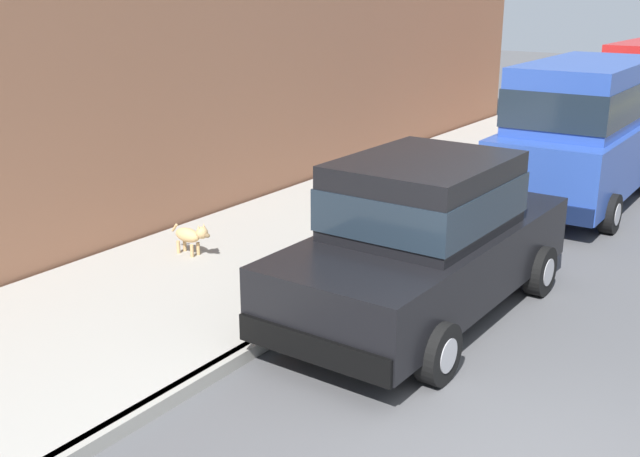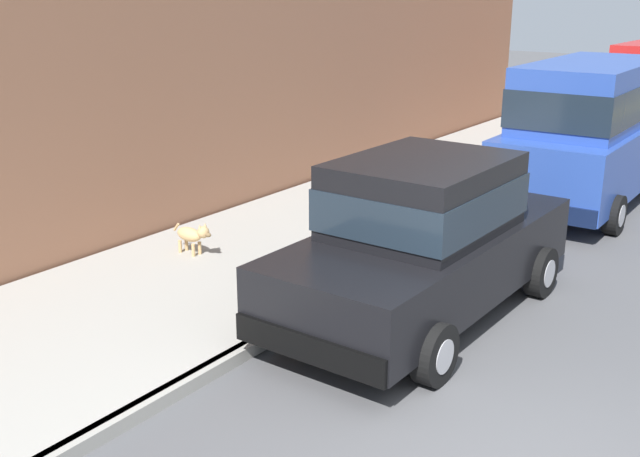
# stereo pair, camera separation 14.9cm
# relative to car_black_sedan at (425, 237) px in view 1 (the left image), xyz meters

# --- Properties ---
(curb) EXTENTS (0.16, 64.00, 0.14)m
(curb) POSITION_rel_car_black_sedan_xyz_m (-1.01, -2.38, -0.91)
(curb) COLOR gray
(curb) RESTS_ON ground
(sidewalk) EXTENTS (3.60, 64.00, 0.14)m
(sidewalk) POSITION_rel_car_black_sedan_xyz_m (-2.81, -2.38, -0.91)
(sidewalk) COLOR #99968E
(sidewalk) RESTS_ON ground
(car_black_sedan) EXTENTS (2.09, 4.63, 1.92)m
(car_black_sedan) POSITION_rel_car_black_sedan_xyz_m (0.00, 0.00, 0.00)
(car_black_sedan) COLOR black
(car_black_sedan) RESTS_ON ground
(car_blue_van) EXTENTS (2.17, 4.92, 2.52)m
(car_blue_van) POSITION_rel_car_black_sedan_xyz_m (0.01, 6.01, 0.41)
(car_blue_van) COLOR #28479E
(car_blue_van) RESTS_ON ground
(dog_tan) EXTENTS (0.76, 0.22, 0.49)m
(dog_tan) POSITION_rel_car_black_sedan_xyz_m (-3.47, -0.27, -0.55)
(dog_tan) COLOR tan
(dog_tan) RESTS_ON sidewalk
(fire_hydrant) EXTENTS (0.34, 0.24, 0.72)m
(fire_hydrant) POSITION_rel_car_black_sedan_xyz_m (-1.46, 3.33, -0.51)
(fire_hydrant) COLOR gold
(fire_hydrant) RESTS_ON sidewalk
(building_facade) EXTENTS (0.50, 20.00, 5.12)m
(building_facade) POSITION_rel_car_black_sedan_xyz_m (-4.91, 3.79, 1.58)
(building_facade) COLOR #8C5B42
(building_facade) RESTS_ON ground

